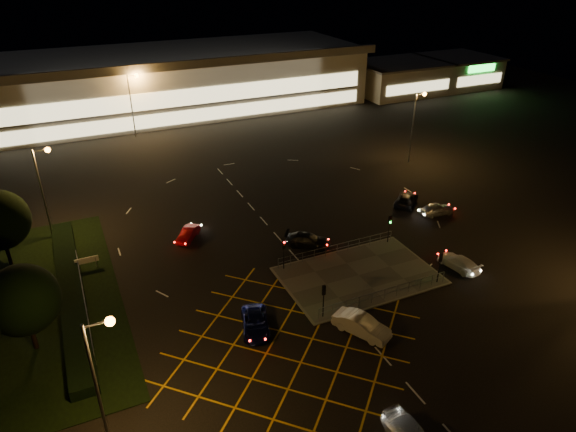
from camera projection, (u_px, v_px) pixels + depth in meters
name	position (u px, v px, depth m)	size (l,w,h in m)	color
ground	(330.00, 270.00, 49.51)	(180.00, 180.00, 0.00)	black
pedestrian_island	(359.00, 276.00, 48.62)	(14.00, 9.00, 0.12)	#4C4944
grass_verge	(10.00, 311.00, 43.97)	(18.00, 30.00, 0.08)	black
hedge	(71.00, 292.00, 45.60)	(2.00, 26.00, 1.00)	black
supermarket	(173.00, 80.00, 96.85)	(72.00, 26.50, 10.50)	beige
retail_unit_a	(398.00, 77.00, 108.41)	(18.80, 14.80, 6.35)	beige
retail_unit_b	(458.00, 70.00, 114.31)	(14.80, 14.80, 6.35)	beige
streetlight_sw	(101.00, 371.00, 28.84)	(1.78, 0.56, 10.03)	slate
streetlight_nw	(44.00, 181.00, 52.22)	(1.78, 0.56, 10.03)	slate
streetlight_ne	(416.00, 117.00, 71.57)	(1.78, 0.56, 10.03)	slate
streetlight_far_left	(133.00, 97.00, 81.51)	(1.78, 0.56, 10.03)	slate
streetlight_far_right	(345.00, 71.00, 97.91)	(1.78, 0.56, 10.03)	slate
signal_sw	(324.00, 295.00, 42.11)	(0.28, 0.30, 3.15)	black
signal_se	(440.00, 261.00, 46.55)	(0.28, 0.30, 3.15)	black
signal_nw	(284.00, 249.00, 48.53)	(0.28, 0.30, 3.15)	black
signal_ne	(389.00, 223.00, 52.97)	(0.28, 0.30, 3.15)	black
tree_e	(23.00, 300.00, 37.74)	(5.40, 5.40, 7.35)	black
car_queue_white	(362.00, 325.00, 41.13)	(1.66, 4.77, 1.57)	#B8B8B8
car_left_blue	(255.00, 323.00, 41.59)	(2.14, 4.65, 1.29)	#0C124A
car_far_dkgrey	(308.00, 240.00, 53.24)	(1.92, 4.73, 1.37)	black
car_right_silver	(437.00, 209.00, 59.49)	(1.67, 4.15, 1.41)	silver
car_circ_red	(188.00, 234.00, 54.54)	(1.30, 3.74, 1.23)	maroon
car_east_grey	(406.00, 199.00, 61.95)	(2.11, 4.58, 1.27)	black
car_approach_white	(459.00, 262.00, 49.57)	(1.80, 4.44, 1.29)	silver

